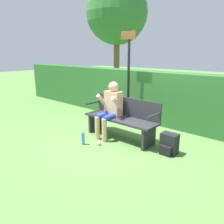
% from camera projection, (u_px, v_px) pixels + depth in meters
% --- Properties ---
extents(ground_plane, '(40.00, 40.00, 0.00)m').
position_uv_depth(ground_plane, '(120.00, 138.00, 5.03)').
color(ground_plane, '#5B8942').
extents(hedge_back, '(12.00, 0.57, 1.41)m').
position_uv_depth(hedge_back, '(158.00, 97.00, 6.01)').
color(hedge_back, '#2D662D').
rests_on(hedge_back, ground).
extents(park_bench, '(1.78, 0.52, 0.91)m').
position_uv_depth(park_bench, '(122.00, 118.00, 4.95)').
color(park_bench, '#2D2D33').
rests_on(park_bench, ground).
extents(person_seated, '(0.53, 0.60, 1.27)m').
position_uv_depth(person_seated, '(111.00, 107.00, 4.96)').
color(person_seated, '#DBA884').
rests_on(person_seated, ground).
extents(backpack, '(0.32, 0.30, 0.40)m').
position_uv_depth(backpack, '(169.00, 144.00, 4.23)').
color(backpack, black).
rests_on(backpack, ground).
extents(water_bottle, '(0.07, 0.07, 0.27)m').
position_uv_depth(water_bottle, '(83.00, 139.00, 4.65)').
color(water_bottle, '#4C8CCC').
rests_on(water_bottle, ground).
extents(signpost, '(0.47, 0.09, 2.48)m').
position_uv_depth(signpost, '(128.00, 71.00, 5.84)').
color(signpost, black).
rests_on(signpost, ground).
extents(tree, '(3.13, 3.13, 5.40)m').
position_uv_depth(tree, '(117.00, 14.00, 11.12)').
color(tree, brown).
rests_on(tree, ground).
extents(litter_crumple, '(0.09, 0.09, 0.09)m').
position_uv_depth(litter_crumple, '(99.00, 143.00, 4.63)').
color(litter_crumple, silver).
rests_on(litter_crumple, ground).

